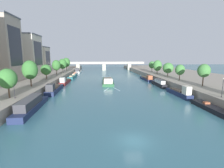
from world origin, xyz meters
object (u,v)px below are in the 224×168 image
at_px(tree_right_second, 180,70).
at_px(moored_boat_right_gap_after, 147,79).
at_px(moored_boat_left_near, 72,77).
at_px(bridge_far, 104,65).
at_px(barge_midriver, 108,81).
at_px(moored_boat_left_far, 78,71).
at_px(lamppost_right_bank, 223,87).
at_px(moored_boat_left_lone, 65,81).
at_px(tree_left_midway, 66,62).
at_px(tree_right_by_lamp, 152,65).
at_px(tree_left_far, 63,64).
at_px(moored_boat_left_upstream, 54,89).
at_px(moored_boat_left_gap_after, 31,105).
at_px(tree_left_second, 56,65).
at_px(moored_boat_left_second, 75,74).
at_px(lamppost_left_bank, 14,87).
at_px(tree_left_third, 8,79).
at_px(tree_right_end_of_row, 157,66).
at_px(moored_boat_right_midway, 180,92).
at_px(tree_left_nearest, 46,70).
at_px(moored_boat_right_far, 215,110).
at_px(tree_right_far, 204,71).
at_px(tree_right_midway, 168,68).
at_px(moored_boat_right_near, 159,83).

bearing_deg(tree_right_second, moored_boat_right_gap_after, 113.95).
xyz_separation_m(moored_boat_left_near, bridge_far, (18.19, 46.92, 3.75)).
distance_m(moored_boat_right_gap_after, bridge_far, 60.56).
distance_m(barge_midriver, moored_boat_left_far, 51.22).
height_order(moored_boat_left_far, lamppost_right_bank, lamppost_right_bank).
relative_size(moored_boat_left_lone, moored_boat_right_gap_after, 0.88).
relative_size(tree_left_midway, tree_right_by_lamp, 1.32).
relative_size(moored_boat_right_gap_after, tree_left_far, 2.03).
relative_size(moored_boat_left_upstream, lamppost_right_bank, 3.58).
xyz_separation_m(moored_boat_left_gap_after, tree_left_second, (-5.25, 43.35, 6.03)).
relative_size(moored_boat_left_second, lamppost_left_bank, 2.61).
bearing_deg(lamppost_left_bank, tree_left_third, 156.84).
height_order(moored_boat_left_near, lamppost_right_bank, lamppost_right_bank).
bearing_deg(tree_left_far, barge_midriver, -42.66).
relative_size(tree_left_far, tree_right_end_of_row, 1.09).
height_order(moored_boat_right_midway, tree_left_nearest, tree_left_nearest).
height_order(barge_midriver, bridge_far, bridge_far).
bearing_deg(moored_boat_left_second, tree_right_by_lamp, -11.00).
distance_m(moored_boat_right_gap_after, lamppost_left_bank, 56.92).
distance_m(moored_boat_left_gap_after, moored_boat_right_far, 38.02).
bearing_deg(lamppost_left_bank, moored_boat_right_gap_after, 44.15).
bearing_deg(tree_left_nearest, tree_right_by_lamp, 27.43).
bearing_deg(tree_right_by_lamp, bridge_far, 122.32).
distance_m(moored_boat_right_midway, tree_right_far, 9.94).
xyz_separation_m(moored_boat_left_gap_after, lamppost_left_bank, (-3.58, 1.06, 3.71)).
relative_size(lamppost_left_bank, bridge_far, 0.07).
xyz_separation_m(tree_left_far, tree_right_second, (49.59, -31.77, -0.92)).
xyz_separation_m(barge_midriver, moored_boat_right_midway, (19.20, -24.75, 0.21)).
xyz_separation_m(barge_midriver, tree_left_far, (-23.19, 21.37, 6.39)).
relative_size(moored_boat_right_gap_after, tree_left_midway, 1.93).
relative_size(tree_right_end_of_row, lamppost_right_bank, 1.64).
height_order(tree_left_far, tree_left_midway, tree_left_midway).
bearing_deg(lamppost_right_bank, tree_right_far, 71.96).
bearing_deg(moored_boat_left_far, moored_boat_left_second, -89.46).
relative_size(moored_boat_right_far, tree_left_second, 1.98).
xyz_separation_m(moored_boat_left_lone, moored_boat_left_second, (-0.27, 31.68, -0.28)).
bearing_deg(moored_boat_left_upstream, bridge_far, 76.83).
bearing_deg(moored_boat_right_gap_after, tree_left_nearest, -166.69).
distance_m(barge_midriver, moored_boat_right_far, 43.22).
bearing_deg(tree_left_nearest, bridge_far, 69.90).
bearing_deg(lamppost_left_bank, moored_boat_right_midway, 11.68).
relative_size(moored_boat_left_gap_after, tree_left_midway, 2.02).
xyz_separation_m(moored_boat_left_lone, lamppost_right_bank, (40.70, -35.75, 3.85)).
xyz_separation_m(moored_boat_right_far, tree_right_midway, (7.36, 39.78, 5.65)).
bearing_deg(tree_right_by_lamp, moored_boat_left_upstream, -139.08).
relative_size(barge_midriver, moored_boat_left_upstream, 1.47).
xyz_separation_m(barge_midriver, tree_left_nearest, (-24.15, -3.88, 5.32)).
distance_m(tree_right_far, tree_right_end_of_row, 35.86).
xyz_separation_m(moored_boat_right_near, tree_left_third, (-42.27, -23.50, 5.50)).
bearing_deg(tree_right_by_lamp, moored_boat_right_gap_after, -115.84).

